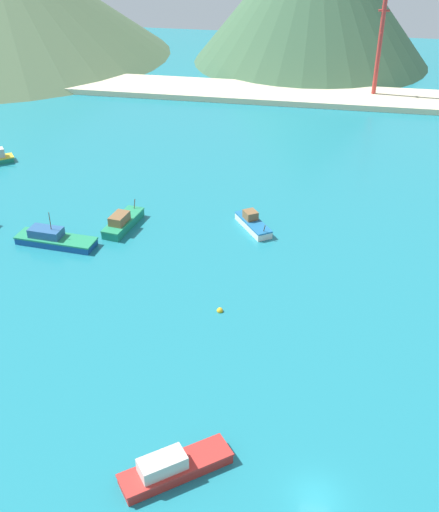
{
  "coord_description": "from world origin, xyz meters",
  "views": [
    {
      "loc": [
        -1.63,
        -33.04,
        41.89
      ],
      "look_at": [
        -13.99,
        33.44,
        0.73
      ],
      "focal_mm": 43.91,
      "sensor_mm": 36.0,
      "label": 1
    }
  ],
  "objects_px": {
    "fishing_boat_1": "(123,222)",
    "fishing_boat_5": "(54,239)",
    "fishing_boat_6": "(172,467)",
    "buoy_0": "(220,311)",
    "fishing_boat_2": "(253,223)",
    "radio_tower": "(380,45)"
  },
  "relations": [
    {
      "from": "fishing_boat_5",
      "to": "fishing_boat_1",
      "type": "bearing_deg",
      "value": 38.05
    },
    {
      "from": "fishing_boat_6",
      "to": "radio_tower",
      "type": "height_order",
      "value": "radio_tower"
    },
    {
      "from": "fishing_boat_1",
      "to": "radio_tower",
      "type": "xyz_separation_m",
      "value": [
        35.54,
        66.51,
        10.5
      ]
    },
    {
      "from": "fishing_boat_6",
      "to": "fishing_boat_2",
      "type": "bearing_deg",
      "value": 89.13
    },
    {
      "from": "fishing_boat_2",
      "to": "fishing_boat_5",
      "type": "height_order",
      "value": "fishing_boat_5"
    },
    {
      "from": "fishing_boat_1",
      "to": "buoy_0",
      "type": "relative_size",
      "value": 12.25
    },
    {
      "from": "fishing_boat_1",
      "to": "buoy_0",
      "type": "distance_m",
      "value": 23.74
    },
    {
      "from": "fishing_boat_6",
      "to": "buoy_0",
      "type": "height_order",
      "value": "fishing_boat_6"
    },
    {
      "from": "fishing_boat_5",
      "to": "fishing_boat_6",
      "type": "xyz_separation_m",
      "value": [
        24.68,
        -33.52,
        0.03
      ]
    },
    {
      "from": "fishing_boat_1",
      "to": "radio_tower",
      "type": "relative_size",
      "value": 0.38
    },
    {
      "from": "fishing_boat_2",
      "to": "fishing_boat_6",
      "type": "relative_size",
      "value": 0.81
    },
    {
      "from": "fishing_boat_1",
      "to": "fishing_boat_5",
      "type": "height_order",
      "value": "fishing_boat_5"
    },
    {
      "from": "fishing_boat_2",
      "to": "fishing_boat_6",
      "type": "distance_m",
      "value": 42.71
    },
    {
      "from": "fishing_boat_2",
      "to": "fishing_boat_5",
      "type": "relative_size",
      "value": 0.66
    },
    {
      "from": "buoy_0",
      "to": "fishing_boat_1",
      "type": "bearing_deg",
      "value": 135.11
    },
    {
      "from": "fishing_boat_6",
      "to": "buoy_0",
      "type": "bearing_deg",
      "value": 90.72
    },
    {
      "from": "fishing_boat_1",
      "to": "fishing_boat_6",
      "type": "xyz_separation_m",
      "value": [
        17.09,
        -39.46,
        -0.07
      ]
    },
    {
      "from": "radio_tower",
      "to": "fishing_boat_6",
      "type": "bearing_deg",
      "value": -99.88
    },
    {
      "from": "fishing_boat_5",
      "to": "radio_tower",
      "type": "distance_m",
      "value": 84.98
    },
    {
      "from": "fishing_boat_1",
      "to": "fishing_boat_6",
      "type": "height_order",
      "value": "fishing_boat_1"
    },
    {
      "from": "buoy_0",
      "to": "radio_tower",
      "type": "relative_size",
      "value": 0.03
    },
    {
      "from": "buoy_0",
      "to": "fishing_boat_5",
      "type": "bearing_deg",
      "value": 156.11
    }
  ]
}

